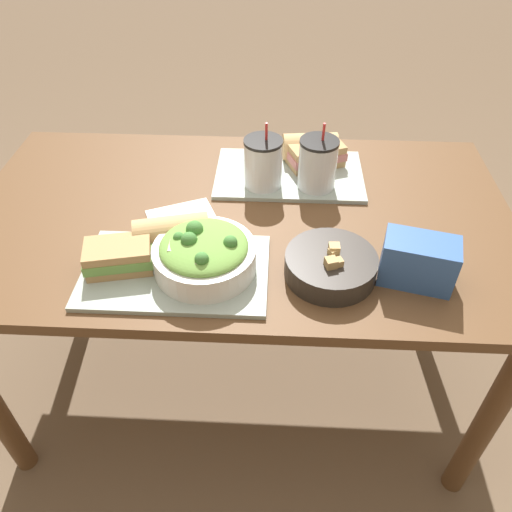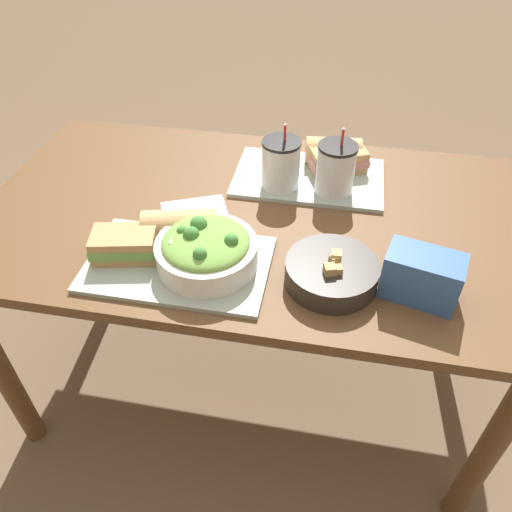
{
  "view_description": "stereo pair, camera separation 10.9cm",
  "coord_description": "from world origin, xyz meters",
  "px_view_note": "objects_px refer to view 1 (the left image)",
  "views": [
    {
      "loc": [
        0.1,
        -1.05,
        1.52
      ],
      "look_at": [
        0.06,
        -0.24,
        0.8
      ],
      "focal_mm": 35.0,
      "sensor_mm": 36.0,
      "label": 1
    },
    {
      "loc": [
        0.2,
        -1.04,
        1.52
      ],
      "look_at": [
        0.06,
        -0.24,
        0.8
      ],
      "focal_mm": 35.0,
      "sensor_mm": 36.0,
      "label": 2
    }
  ],
  "objects_px": {
    "sandwich_near": "(119,256)",
    "drink_cup_red": "(317,165)",
    "drink_cup_dark": "(263,164)",
    "soup_bowl": "(331,265)",
    "napkin_folded": "(182,217)",
    "salad_bowl": "(204,253)",
    "chip_bag": "(418,261)",
    "sandwich_far": "(316,155)",
    "baguette_far": "(311,146)",
    "baguette_near": "(173,232)"
  },
  "relations": [
    {
      "from": "salad_bowl",
      "to": "sandwich_far",
      "type": "xyz_separation_m",
      "value": [
        0.27,
        0.46,
        -0.01
      ]
    },
    {
      "from": "drink_cup_dark",
      "to": "salad_bowl",
      "type": "bearing_deg",
      "value": -108.58
    },
    {
      "from": "soup_bowl",
      "to": "salad_bowl",
      "type": "bearing_deg",
      "value": -179.08
    },
    {
      "from": "baguette_near",
      "to": "drink_cup_dark",
      "type": "height_order",
      "value": "drink_cup_dark"
    },
    {
      "from": "soup_bowl",
      "to": "napkin_folded",
      "type": "relative_size",
      "value": 1.03
    },
    {
      "from": "drink_cup_dark",
      "to": "drink_cup_red",
      "type": "relative_size",
      "value": 0.99
    },
    {
      "from": "soup_bowl",
      "to": "napkin_folded",
      "type": "bearing_deg",
      "value": 152.08
    },
    {
      "from": "salad_bowl",
      "to": "napkin_folded",
      "type": "distance_m",
      "value": 0.23
    },
    {
      "from": "salad_bowl",
      "to": "chip_bag",
      "type": "height_order",
      "value": "salad_bowl"
    },
    {
      "from": "salad_bowl",
      "to": "soup_bowl",
      "type": "height_order",
      "value": "salad_bowl"
    },
    {
      "from": "sandwich_near",
      "to": "sandwich_far",
      "type": "bearing_deg",
      "value": 33.41
    },
    {
      "from": "sandwich_far",
      "to": "napkin_folded",
      "type": "xyz_separation_m",
      "value": [
        -0.35,
        -0.26,
        -0.04
      ]
    },
    {
      "from": "baguette_far",
      "to": "drink_cup_dark",
      "type": "xyz_separation_m",
      "value": [
        -0.14,
        -0.15,
        0.03
      ]
    },
    {
      "from": "baguette_far",
      "to": "baguette_near",
      "type": "bearing_deg",
      "value": 135.12
    },
    {
      "from": "sandwich_near",
      "to": "chip_bag",
      "type": "bearing_deg",
      "value": -11.72
    },
    {
      "from": "salad_bowl",
      "to": "sandwich_near",
      "type": "distance_m",
      "value": 0.19
    },
    {
      "from": "baguette_far",
      "to": "drink_cup_red",
      "type": "height_order",
      "value": "drink_cup_red"
    },
    {
      "from": "salad_bowl",
      "to": "sandwich_near",
      "type": "xyz_separation_m",
      "value": [
        -0.19,
        -0.01,
        -0.01
      ]
    },
    {
      "from": "sandwich_near",
      "to": "drink_cup_red",
      "type": "distance_m",
      "value": 0.58
    },
    {
      "from": "salad_bowl",
      "to": "baguette_far",
      "type": "height_order",
      "value": "salad_bowl"
    },
    {
      "from": "drink_cup_red",
      "to": "chip_bag",
      "type": "bearing_deg",
      "value": -59.48
    },
    {
      "from": "sandwich_near",
      "to": "drink_cup_red",
      "type": "relative_size",
      "value": 0.88
    },
    {
      "from": "soup_bowl",
      "to": "drink_cup_dark",
      "type": "relative_size",
      "value": 1.1
    },
    {
      "from": "baguette_far",
      "to": "drink_cup_dark",
      "type": "height_order",
      "value": "drink_cup_dark"
    },
    {
      "from": "soup_bowl",
      "to": "baguette_far",
      "type": "xyz_separation_m",
      "value": [
        -0.03,
        0.49,
        0.02
      ]
    },
    {
      "from": "drink_cup_red",
      "to": "napkin_folded",
      "type": "bearing_deg",
      "value": -157.27
    },
    {
      "from": "salad_bowl",
      "to": "chip_bag",
      "type": "relative_size",
      "value": 1.32
    },
    {
      "from": "salad_bowl",
      "to": "sandwich_near",
      "type": "height_order",
      "value": "salad_bowl"
    },
    {
      "from": "baguette_far",
      "to": "chip_bag",
      "type": "distance_m",
      "value": 0.54
    },
    {
      "from": "sandwich_near",
      "to": "drink_cup_dark",
      "type": "xyz_separation_m",
      "value": [
        0.31,
        0.35,
        0.03
      ]
    },
    {
      "from": "sandwich_far",
      "to": "baguette_far",
      "type": "xyz_separation_m",
      "value": [
        -0.01,
        0.04,
        0.01
      ]
    },
    {
      "from": "sandwich_far",
      "to": "drink_cup_red",
      "type": "xyz_separation_m",
      "value": [
        -0.0,
        -0.11,
        0.03
      ]
    },
    {
      "from": "sandwich_near",
      "to": "drink_cup_red",
      "type": "xyz_separation_m",
      "value": [
        0.46,
        0.35,
        0.03
      ]
    },
    {
      "from": "salad_bowl",
      "to": "baguette_far",
      "type": "relative_size",
      "value": 1.39
    },
    {
      "from": "drink_cup_dark",
      "to": "baguette_far",
      "type": "bearing_deg",
      "value": 47.78
    },
    {
      "from": "sandwich_near",
      "to": "salad_bowl",
      "type": "bearing_deg",
      "value": -10.27
    },
    {
      "from": "soup_bowl",
      "to": "baguette_far",
      "type": "height_order",
      "value": "baguette_far"
    },
    {
      "from": "baguette_far",
      "to": "napkin_folded",
      "type": "bearing_deg",
      "value": 124.98
    },
    {
      "from": "sandwich_near",
      "to": "baguette_near",
      "type": "distance_m",
      "value": 0.14
    },
    {
      "from": "soup_bowl",
      "to": "baguette_near",
      "type": "height_order",
      "value": "baguette_near"
    },
    {
      "from": "baguette_far",
      "to": "salad_bowl",
      "type": "bearing_deg",
      "value": 147.01
    },
    {
      "from": "salad_bowl",
      "to": "sandwich_far",
      "type": "relative_size",
      "value": 1.26
    },
    {
      "from": "napkin_folded",
      "to": "baguette_far",
      "type": "bearing_deg",
      "value": 41.04
    },
    {
      "from": "baguette_near",
      "to": "drink_cup_red",
      "type": "relative_size",
      "value": 0.99
    },
    {
      "from": "sandwich_near",
      "to": "drink_cup_red",
      "type": "height_order",
      "value": "drink_cup_red"
    },
    {
      "from": "drink_cup_dark",
      "to": "chip_bag",
      "type": "relative_size",
      "value": 1.07
    },
    {
      "from": "sandwich_far",
      "to": "napkin_folded",
      "type": "distance_m",
      "value": 0.44
    },
    {
      "from": "baguette_near",
      "to": "baguette_far",
      "type": "bearing_deg",
      "value": -53.16
    },
    {
      "from": "baguette_near",
      "to": "drink_cup_red",
      "type": "xyz_separation_m",
      "value": [
        0.35,
        0.27,
        0.03
      ]
    },
    {
      "from": "salad_bowl",
      "to": "baguette_near",
      "type": "xyz_separation_m",
      "value": [
        -0.08,
        0.08,
        -0.01
      ]
    }
  ]
}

